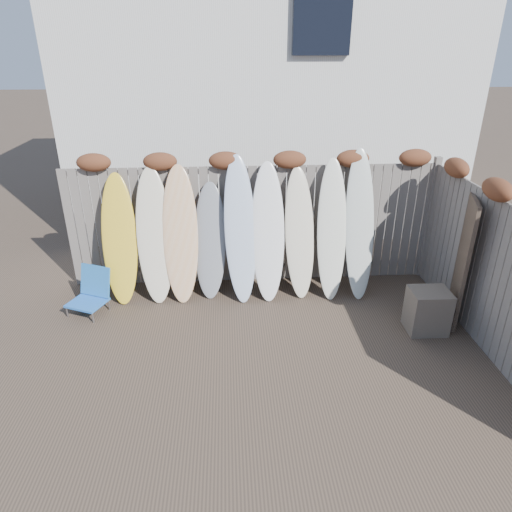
{
  "coord_description": "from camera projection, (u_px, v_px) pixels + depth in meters",
  "views": [
    {
      "loc": [
        -0.37,
        -4.66,
        3.74
      ],
      "look_at": [
        0.0,
        1.2,
        1.0
      ],
      "focal_mm": 32.0,
      "sensor_mm": 36.0,
      "label": 1
    }
  ],
  "objects": [
    {
      "name": "ground",
      "position": [
        262.0,
        367.0,
        5.81
      ],
      "size": [
        80.0,
        80.0,
        0.0
      ],
      "primitive_type": "plane",
      "color": "#493A2D"
    },
    {
      "name": "back_fence",
      "position": [
        255.0,
        215.0,
        7.48
      ],
      "size": [
        6.05,
        0.28,
        2.24
      ],
      "color": "slate",
      "rests_on": "ground"
    },
    {
      "name": "right_fence",
      "position": [
        498.0,
        271.0,
        5.73
      ],
      "size": [
        0.28,
        4.4,
        2.24
      ],
      "color": "slate",
      "rests_on": "ground"
    },
    {
      "name": "house",
      "position": [
        263.0,
        70.0,
        10.36
      ],
      "size": [
        8.5,
        5.5,
        6.33
      ],
      "color": "silver",
      "rests_on": "ground"
    },
    {
      "name": "beach_chair",
      "position": [
        91.0,
        292.0,
        6.93
      ],
      "size": [
        0.68,
        0.7,
        0.68
      ],
      "color": "blue",
      "rests_on": "ground"
    },
    {
      "name": "wooden_crate",
      "position": [
        428.0,
        311.0,
        6.44
      ],
      "size": [
        0.55,
        0.46,
        0.63
      ],
      "primitive_type": "cube",
      "rotation": [
        0.0,
        0.0,
        -0.02
      ],
      "color": "#665D4D",
      "rests_on": "ground"
    },
    {
      "name": "lattice_panel",
      "position": [
        460.0,
        255.0,
        6.64
      ],
      "size": [
        0.47,
        1.2,
        1.88
      ],
      "primitive_type": "cube",
      "rotation": [
        0.0,
        0.0,
        -0.34
      ],
      "color": "#453229",
      "rests_on": "ground"
    },
    {
      "name": "surfboard_0",
      "position": [
        119.0,
        240.0,
        7.05
      ],
      "size": [
        0.57,
        0.73,
        1.98
      ],
      "primitive_type": "ellipsoid",
      "rotation": [
        -0.31,
        0.0,
        0.06
      ],
      "color": "yellow",
      "rests_on": "ground"
    },
    {
      "name": "surfboard_1",
      "position": [
        154.0,
        236.0,
        7.08
      ],
      "size": [
        0.61,
        0.78,
        2.05
      ],
      "primitive_type": "ellipsoid",
      "rotation": [
        -0.31,
        0.0,
        0.1
      ],
      "color": "beige",
      "rests_on": "ground"
    },
    {
      "name": "surfboard_2",
      "position": [
        180.0,
        235.0,
        7.09
      ],
      "size": [
        0.55,
        0.74,
        2.08
      ],
      "primitive_type": "ellipsoid",
      "rotation": [
        -0.31,
        0.0,
        0.01
      ],
      "color": "#E0B06D",
      "rests_on": "ground"
    },
    {
      "name": "surfboard_3",
      "position": [
        210.0,
        241.0,
        7.22
      ],
      "size": [
        0.56,
        0.69,
        1.8
      ],
      "primitive_type": "ellipsoid",
      "rotation": [
        -0.31,
        0.0,
        -0.09
      ],
      "color": "gray",
      "rests_on": "ground"
    },
    {
      "name": "surfboard_4",
      "position": [
        240.0,
        230.0,
        7.08
      ],
      "size": [
        0.56,
        0.82,
        2.23
      ],
      "primitive_type": "ellipsoid",
      "rotation": [
        -0.31,
        0.0,
        0.09
      ],
      "color": "#ADC0DB",
      "rests_on": "ground"
    },
    {
      "name": "surfboard_5",
      "position": [
        268.0,
        232.0,
        7.13
      ],
      "size": [
        0.52,
        0.75,
        2.12
      ],
      "primitive_type": "ellipsoid",
      "rotation": [
        -0.31,
        0.0,
        -0.01
      ],
      "color": "white",
      "rests_on": "ground"
    },
    {
      "name": "surfboard_6",
      "position": [
        299.0,
        233.0,
        7.22
      ],
      "size": [
        0.53,
        0.75,
        2.02
      ],
      "primitive_type": "ellipsoid",
      "rotation": [
        -0.31,
        0.0,
        0.08
      ],
      "color": "beige",
      "rests_on": "ground"
    },
    {
      "name": "surfboard_7",
      "position": [
        332.0,
        230.0,
        7.17
      ],
      "size": [
        0.51,
        0.79,
        2.16
      ],
      "primitive_type": "ellipsoid",
      "rotation": [
        -0.31,
        0.0,
        -0.07
      ],
      "color": "silver",
      "rests_on": "ground"
    },
    {
      "name": "surfboard_8",
      "position": [
        360.0,
        225.0,
        7.17
      ],
      "size": [
        0.47,
        0.81,
        2.3
      ],
      "primitive_type": "ellipsoid",
      "rotation": [
        -0.31,
        0.0,
        -0.01
      ],
      "color": "silver",
      "rests_on": "ground"
    }
  ]
}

